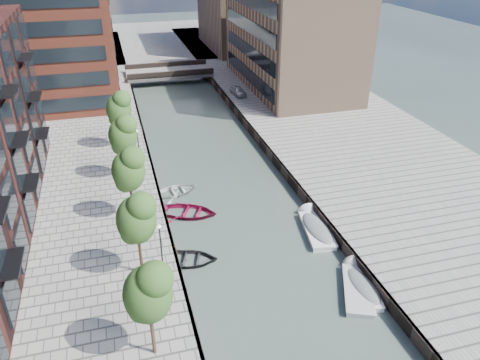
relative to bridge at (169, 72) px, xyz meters
name	(u,v)px	position (x,y,z in m)	size (l,w,h in m)	color
water	(216,170)	(0.00, -32.00, -1.39)	(300.00, 300.00, 0.00)	#38473F
quay_right	(361,148)	(16.00, -32.00, -0.89)	(20.00, 140.00, 1.00)	gray
quay_wall_left	(154,174)	(-6.10, -32.00, -0.89)	(0.25, 140.00, 1.00)	#332823
quay_wall_right	(274,159)	(6.10, -32.00, -0.89)	(0.25, 140.00, 1.00)	#332823
far_closure	(150,41)	(0.00, 28.00, -0.89)	(80.00, 40.00, 1.00)	gray
tan_block_near	(290,36)	(16.00, -10.00, 6.61)	(12.00, 25.00, 14.00)	#9C7A5F
tan_block_far	(240,3)	(16.00, 16.00, 7.61)	(12.00, 20.00, 16.00)	#9C7A5F
bridge	(169,72)	(0.00, 0.00, 0.00)	(13.00, 6.00, 1.30)	gray
tree_2	(147,291)	(-8.50, -54.00, 3.92)	(2.50, 2.50, 5.95)	#382619
tree_3	(136,217)	(-8.50, -47.00, 3.92)	(2.50, 2.50, 5.95)	#382619
tree_4	(128,168)	(-8.50, -40.00, 3.92)	(2.50, 2.50, 5.95)	#382619
tree_5	(123,134)	(-8.50, -33.00, 3.92)	(2.50, 2.50, 5.95)	#382619
tree_6	(118,108)	(-8.50, -26.00, 3.92)	(2.50, 2.50, 5.95)	#382619
lamp_1	(161,246)	(-7.20, -48.00, 2.12)	(0.24, 0.24, 4.12)	black
lamp_2	(139,146)	(-7.20, -32.00, 2.12)	(0.24, 0.24, 4.12)	black
sloop_2	(189,215)	(-4.04, -39.36, -1.39)	(3.43, 4.81, 1.00)	maroon
sloop_3	(176,193)	(-4.49, -35.50, -1.39)	(3.00, 4.20, 0.87)	silver
sloop_4	(188,262)	(-5.22, -45.55, -1.39)	(3.12, 4.37, 0.91)	black
motorboat_1	(361,284)	(5.50, -51.28, -1.21)	(2.54, 4.79, 1.52)	white
motorboat_2	(357,285)	(5.24, -51.18, -1.29)	(3.75, 5.50, 1.74)	#B8B9B7
motorboat_4	(315,227)	(5.28, -44.26, -1.17)	(2.74, 5.68, 1.82)	white
car	(238,91)	(7.72, -12.64, 0.21)	(1.42, 3.52, 1.20)	silver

